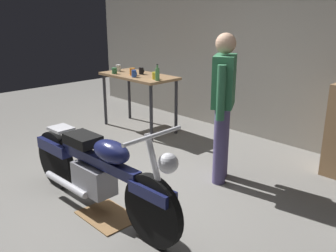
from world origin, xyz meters
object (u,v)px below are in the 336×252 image
mug_orange_travel (132,72)px  mug_green_speckled (114,71)px  person_standing (223,102)px  bottle (157,74)px  motorcycle (97,170)px  mug_black_matte (141,71)px  mug_blue_enamel (134,74)px  mug_yellow_tall (155,76)px  mug_white_ceramic (118,68)px

mug_orange_travel → mug_green_speckled: mug_orange_travel is taller
person_standing → mug_orange_travel: (-2.15, 0.45, 0.03)m
bottle → motorcycle: bearing=-57.5°
mug_black_matte → mug_blue_enamel: 0.28m
mug_yellow_tall → bottle: bottle is taller
mug_black_matte → person_standing: bearing=-16.0°
motorcycle → mug_white_ceramic: (-2.26, 1.96, 0.50)m
motorcycle → mug_green_speckled: (-2.10, 1.76, 0.50)m
mug_orange_travel → bottle: bottle is taller
mug_orange_travel → mug_blue_enamel: (0.15, -0.09, -0.00)m
mug_orange_travel → bottle: bearing=-2.4°
bottle → mug_orange_travel: bearing=177.6°
motorcycle → mug_yellow_tall: bearing=122.4°
mug_yellow_tall → bottle: (0.12, -0.05, 0.04)m
person_standing → mug_white_ceramic: (-2.61, 0.52, 0.03)m
mug_white_ceramic → mug_black_matte: mug_white_ceramic is taller
mug_orange_travel → bottle: 0.61m
mug_white_ceramic → mug_yellow_tall: size_ratio=0.98×
bottle → mug_yellow_tall: bearing=154.7°
motorcycle → mug_orange_travel: (-1.79, 1.88, 0.51)m
mug_orange_travel → mug_green_speckled: 0.33m
mug_white_ceramic → bottle: bottle is taller
mug_black_matte → mug_blue_enamel: mug_blue_enamel is taller
mug_green_speckled → person_standing: bearing=-7.6°
mug_orange_travel → mug_white_ceramic: size_ratio=1.06×
mug_blue_enamel → mug_black_matte: bearing=116.6°
mug_orange_travel → person_standing: bearing=-11.8°
mug_green_speckled → mug_black_matte: bearing=39.7°
mug_orange_travel → mug_yellow_tall: bearing=3.3°
person_standing → mug_black_matte: (-2.12, 0.61, 0.03)m
bottle → mug_blue_enamel: bearing=-172.0°
motorcycle → mug_black_matte: size_ratio=19.75×
motorcycle → mug_yellow_tall: 2.37m
mug_orange_travel → mug_black_matte: bearing=80.0°
mug_orange_travel → mug_white_ceramic: (-0.46, 0.07, -0.00)m
bottle → mug_green_speckled: bearing=-174.1°
motorcycle → mug_black_matte: (-1.77, 2.04, 0.50)m
person_standing → mug_yellow_tall: 1.72m
mug_blue_enamel → mug_yellow_tall: (0.34, 0.12, -0.00)m
mug_blue_enamel → mug_white_ceramic: bearing=165.3°
mug_black_matte → mug_green_speckled: (-0.34, -0.28, -0.01)m
person_standing → mug_black_matte: size_ratio=15.05×
bottle → person_standing: bearing=-15.4°
mug_black_matte → mug_yellow_tall: 0.49m
mug_blue_enamel → person_standing: bearing=-10.2°
mug_orange_travel → mug_black_matte: (0.03, 0.16, -0.00)m
person_standing → mug_green_speckled: bearing=51.5°
mug_orange_travel → mug_yellow_tall: (0.50, 0.03, -0.00)m
mug_green_speckled → mug_yellow_tall: size_ratio=0.96×
motorcycle → person_standing: (0.35, 1.44, 0.48)m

